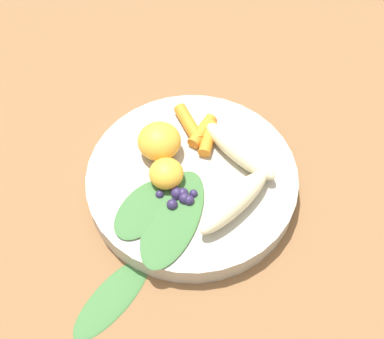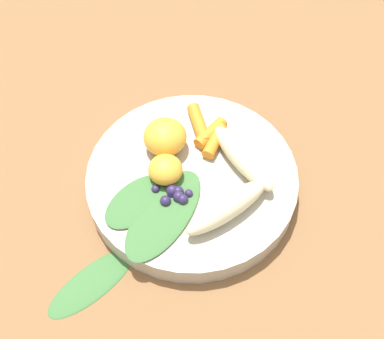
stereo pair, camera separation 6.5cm
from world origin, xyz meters
The scene contains 13 objects.
ground_plane centered at (0.00, 0.00, 0.00)m, with size 2.40×2.40×0.00m, color brown.
bowl centered at (0.00, 0.00, 0.02)m, with size 0.27×0.27×0.03m, color #B2AD9E.
banana_peeled_left centered at (0.06, 0.02, 0.05)m, with size 0.12×0.03×0.03m, color beige.
banana_peeled_right centered at (0.05, -0.05, 0.05)m, with size 0.12×0.03×0.03m, color beige.
orange_segment_near centered at (-0.03, -0.01, 0.05)m, with size 0.04×0.04×0.03m, color #F4A833.
orange_segment_far centered at (-0.04, 0.04, 0.05)m, with size 0.05×0.05×0.04m, color #F4A833.
carrot_front centered at (0.02, 0.05, 0.04)m, with size 0.02×0.02×0.05m, color orange.
carrot_mid_left centered at (0.02, 0.06, 0.04)m, with size 0.02×0.02×0.05m, color orange.
carrot_mid_right centered at (0.00, 0.07, 0.04)m, with size 0.02×0.02×0.06m, color orange.
blueberry_pile centered at (-0.02, -0.04, 0.04)m, with size 0.05×0.03×0.01m.
kale_leaf_left centered at (-0.06, -0.05, 0.03)m, with size 0.09×0.05×0.01m, color #3D7038.
kale_leaf_right centered at (-0.03, -0.06, 0.03)m, with size 0.14×0.06×0.01m, color #3D7038.
kale_leaf_stray centered at (-0.10, -0.14, 0.00)m, with size 0.12×0.04×0.01m, color #3D7038.
Camera 1 is at (-0.02, -0.37, 0.58)m, focal length 49.29 mm.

